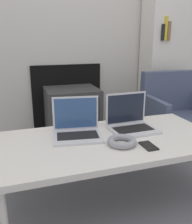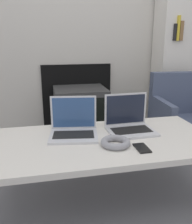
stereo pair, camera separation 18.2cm
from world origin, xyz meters
The scene contains 10 objects.
ground_plane centered at (0.00, 0.00, 0.00)m, with size 14.00×14.00×0.00m, color slate.
wall_back centered at (0.00, 1.69, 1.29)m, with size 7.00×0.08×2.60m.
table centered at (0.00, 0.25, 0.38)m, with size 1.38×0.69×0.41m.
laptop_left centered at (-0.19, 0.38, 0.46)m, with size 0.34×0.29×0.24m.
laptop_right centered at (0.19, 0.38, 0.46)m, with size 0.31×0.26×0.24m.
headphones centered at (0.03, 0.15, 0.43)m, with size 0.18×0.18×0.04m.
phone centered at (0.17, 0.08, 0.41)m, with size 0.07×0.13×0.01m.
tv centered at (0.01, 1.40, 0.26)m, with size 0.54×0.48×0.51m.
armchair centered at (1.00, 0.98, 0.35)m, with size 0.65×0.61×0.69m.
bookshelf centered at (1.25, 1.49, 0.90)m, with size 0.70×0.32×1.80m.
Camera 2 is at (-0.37, -1.15, 1.02)m, focal length 40.00 mm.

